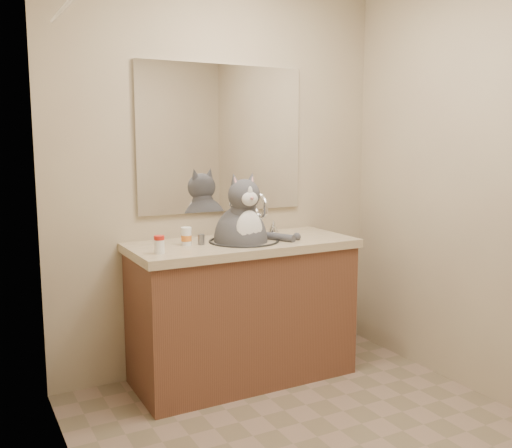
{
  "coord_description": "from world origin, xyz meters",
  "views": [
    {
      "loc": [
        -1.5,
        -2.01,
        1.45
      ],
      "look_at": [
        -0.08,
        0.65,
        1.0
      ],
      "focal_mm": 40.0,
      "sensor_mm": 36.0,
      "label": 1
    }
  ],
  "objects": [
    {
      "name": "cat",
      "position": [
        -0.01,
        0.94,
        0.89
      ],
      "size": [
        0.44,
        0.36,
        0.62
      ],
      "rotation": [
        0.0,
        0.0,
        -0.02
      ],
      "color": "#424146",
      "rests_on": "vanity"
    },
    {
      "name": "grey_canister",
      "position": [
        -0.26,
        0.97,
        0.88
      ],
      "size": [
        0.05,
        0.05,
        0.06
      ],
      "rotation": [
        0.0,
        0.0,
        0.33
      ],
      "color": "slate",
      "rests_on": "vanity"
    },
    {
      "name": "mirror",
      "position": [
        0.0,
        1.24,
        1.45
      ],
      "size": [
        1.1,
        0.02,
        0.9
      ],
      "primitive_type": "cube",
      "color": "white",
      "rests_on": "room"
    },
    {
      "name": "pill_bottle_orange",
      "position": [
        -0.34,
        0.99,
        0.9
      ],
      "size": [
        0.06,
        0.06,
        0.1
      ],
      "rotation": [
        0.0,
        0.0,
        0.07
      ],
      "color": "white",
      "rests_on": "vanity"
    },
    {
      "name": "vanity",
      "position": [
        0.0,
        0.96,
        0.44
      ],
      "size": [
        1.34,
        0.59,
        1.12
      ],
      "color": "brown",
      "rests_on": "ground"
    },
    {
      "name": "pill_bottle_redcap",
      "position": [
        -0.56,
        0.84,
        0.9
      ],
      "size": [
        0.06,
        0.06,
        0.1
      ],
      "rotation": [
        0.0,
        0.0,
        -0.13
      ],
      "color": "white",
      "rests_on": "vanity"
    },
    {
      "name": "shower_curtain",
      "position": [
        -1.05,
        0.1,
        1.03
      ],
      "size": [
        0.02,
        1.3,
        1.93
      ],
      "color": "beige",
      "rests_on": "ground"
    },
    {
      "name": "room",
      "position": [
        0.0,
        0.0,
        1.2
      ],
      "size": [
        2.22,
        2.52,
        2.42
      ],
      "color": "#856D5B",
      "rests_on": "ground"
    }
  ]
}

